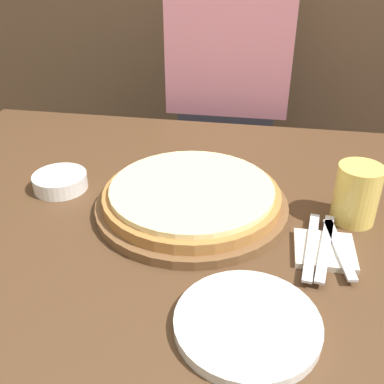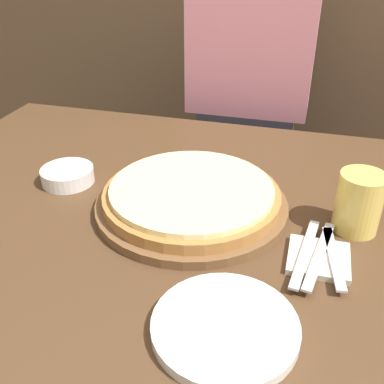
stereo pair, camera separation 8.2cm
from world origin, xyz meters
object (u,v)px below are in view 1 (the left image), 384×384
(beer_glass, at_px, (357,192))
(fork, at_px, (311,245))
(dinner_plate, at_px, (247,323))
(side_bowl, at_px, (60,181))
(diner_person, at_px, (228,116))
(spoon, at_px, (339,248))
(pizza_on_board, at_px, (192,198))
(dinner_knife, at_px, (325,247))

(beer_glass, xyz_separation_m, fork, (-0.09, -0.12, -0.05))
(dinner_plate, distance_m, side_bowl, 0.57)
(fork, bearing_deg, beer_glass, 54.29)
(beer_glass, height_order, side_bowl, beer_glass)
(dinner_plate, xyz_separation_m, diner_person, (-0.13, 1.03, -0.07))
(side_bowl, height_order, diner_person, diner_person)
(beer_glass, bearing_deg, side_bowl, 178.31)
(beer_glass, relative_size, fork, 0.58)
(dinner_plate, relative_size, spoon, 1.24)
(beer_glass, bearing_deg, pizza_on_board, -177.76)
(dinner_plate, distance_m, spoon, 0.26)
(fork, relative_size, dinner_knife, 1.00)
(dinner_plate, height_order, side_bowl, side_bowl)
(diner_person, bearing_deg, spoon, -70.62)
(dinner_knife, bearing_deg, pizza_on_board, 157.53)
(fork, xyz_separation_m, spoon, (0.05, 0.00, 0.00))
(beer_glass, xyz_separation_m, dinner_knife, (-0.06, -0.12, -0.05))
(beer_glass, distance_m, spoon, 0.14)
(dinner_plate, bearing_deg, pizza_on_board, 113.65)
(fork, distance_m, diner_person, 0.85)
(fork, relative_size, spoon, 1.18)
(beer_glass, distance_m, dinner_plate, 0.39)
(pizza_on_board, relative_size, beer_glass, 3.34)
(dinner_plate, distance_m, dinner_knife, 0.24)
(side_bowl, xyz_separation_m, spoon, (0.61, -0.14, -0.00))
(spoon, bearing_deg, beer_glass, 72.35)
(pizza_on_board, distance_m, fork, 0.27)
(dinner_knife, xyz_separation_m, diner_person, (-0.26, 0.82, -0.07))
(beer_glass, bearing_deg, diner_person, 115.28)
(pizza_on_board, xyz_separation_m, spoon, (0.29, -0.11, -0.01))
(beer_glass, xyz_separation_m, diner_person, (-0.33, 0.69, -0.12))
(dinner_plate, xyz_separation_m, side_bowl, (-0.45, 0.35, 0.01))
(pizza_on_board, height_order, side_bowl, pizza_on_board)
(dinner_knife, bearing_deg, beer_glass, 62.59)
(pizza_on_board, height_order, diner_person, diner_person)
(dinner_plate, distance_m, diner_person, 1.04)
(dinner_plate, bearing_deg, spoon, 53.13)
(beer_glass, xyz_separation_m, dinner_plate, (-0.20, -0.33, -0.06))
(pizza_on_board, relative_size, side_bowl, 3.33)
(side_bowl, relative_size, spoon, 0.68)
(pizza_on_board, bearing_deg, side_bowl, 174.16)
(side_bowl, bearing_deg, dinner_knife, -13.82)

